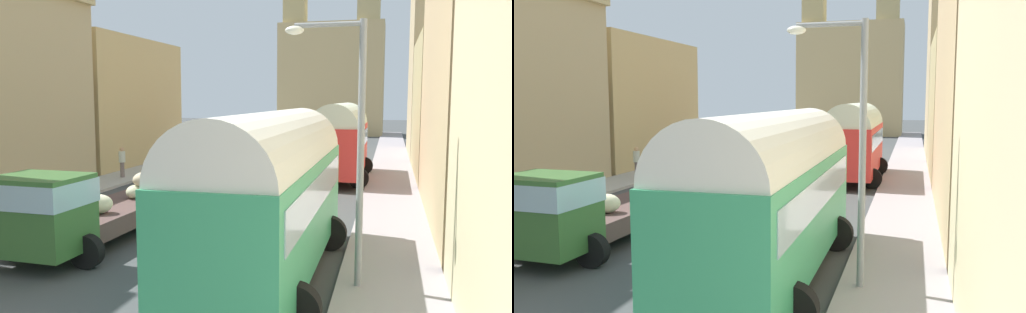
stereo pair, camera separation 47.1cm
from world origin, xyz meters
TOP-DOWN VIEW (x-y plane):
  - ground_plane at (0.00, 27.00)m, footprint 154.00×154.00m
  - sidewalk_left at (-7.25, 27.00)m, footprint 2.50×70.00m
  - sidewalk_right at (7.25, 27.00)m, footprint 2.50×70.00m
  - building_left_2 at (-10.91, 25.34)m, footprint 4.81×11.71m
  - building_right_2 at (11.27, 25.25)m, footprint 5.54×10.59m
  - building_right_3 at (11.20, 36.02)m, footprint 5.94×9.98m
  - distant_church at (0.00, 58.02)m, footprint 12.39×6.54m
  - parked_bus_0 at (4.35, 6.05)m, footprint 3.27×9.16m
  - parked_bus_1 at (4.53, 22.30)m, footprint 3.33×8.08m
  - cargo_truck_0 at (-1.54, 6.89)m, footprint 3.28×7.12m
  - cargo_truck_1 at (-1.82, 22.94)m, footprint 2.99×7.00m
  - car_0 at (-1.48, 26.89)m, footprint 2.25×4.20m
  - car_1 at (-1.21, 45.23)m, footprint 2.47×3.86m
  - car_2 at (1.66, 19.19)m, footprint 2.21×3.91m
  - car_3 at (1.91, 27.55)m, footprint 2.42×3.75m
  - pedestrian_2 at (-7.04, 19.28)m, footprint 0.47×0.47m
  - streetlamp_near at (6.24, 5.73)m, footprint 1.83×0.28m

SIDE VIEW (x-z plane):
  - ground_plane at x=0.00m, z-range 0.00..0.00m
  - sidewalk_left at x=-7.25m, z-range 0.00..0.14m
  - sidewalk_right at x=7.25m, z-range 0.00..0.14m
  - car_0 at x=-1.48m, z-range 0.01..1.51m
  - car_3 at x=1.91m, z-range 0.01..1.59m
  - car_2 at x=1.66m, z-range 0.00..1.63m
  - car_1 at x=-1.21m, z-range -0.01..1.69m
  - pedestrian_2 at x=-7.04m, z-range 0.13..1.93m
  - cargo_truck_0 at x=-1.54m, z-range 0.02..2.48m
  - cargo_truck_1 at x=-1.82m, z-range 0.07..2.50m
  - parked_bus_0 at x=4.35m, z-range 0.23..4.36m
  - parked_bus_1 at x=4.53m, z-range 0.22..4.41m
  - streetlamp_near at x=6.24m, z-range 0.64..6.81m
  - building_right_2 at x=11.27m, z-range 0.00..7.83m
  - building_left_2 at x=-10.91m, z-range 0.00..8.31m
  - building_right_3 at x=11.20m, z-range 0.03..14.44m
  - distant_church at x=0.00m, z-range -3.43..18.90m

